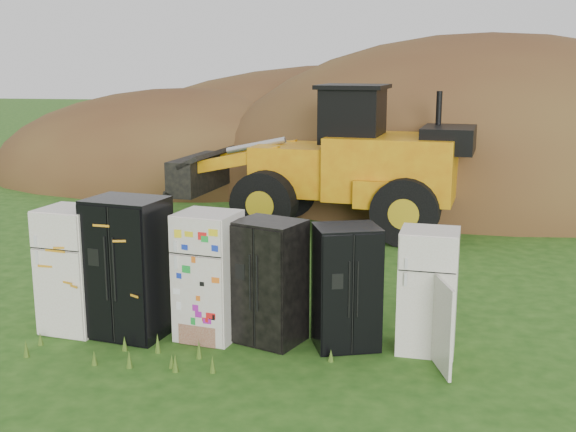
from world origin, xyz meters
The scene contains 11 objects.
ground centered at (0.00, 0.00, 0.00)m, with size 120.00×120.00×0.00m, color #204B14.
fridge_leftmost centered at (-2.46, 0.02, 0.89)m, with size 0.78×0.75×1.77m, color white, non-canonical shape.
fridge_black_side centered at (-1.62, -0.04, 0.97)m, with size 1.01×0.80×1.94m, color black, non-canonical shape.
fridge_sticker centered at (-0.50, 0.03, 0.88)m, with size 0.79×0.73×1.77m, color silver, non-canonical shape.
fridge_dark_mid centered at (0.34, 0.01, 0.84)m, with size 0.86×0.70×1.68m, color black, non-canonical shape.
fridge_black_right centered at (1.38, -0.02, 0.83)m, with size 0.83×0.69×1.65m, color black, non-canonical shape.
fridge_open_door centered at (2.45, 0.00, 0.82)m, with size 0.74×0.68×1.64m, color white, non-canonical shape.
wheel_loader centered at (0.22, 6.96, 1.63)m, with size 6.72×2.73×3.25m, color #D0960D, non-canonical shape.
dirt_mound_right centered at (4.62, 12.79, 0.00)m, with size 16.71×12.25×9.14m, color #4B2A18.
dirt_mound_left centered at (-4.86, 14.35, 0.00)m, with size 13.61×10.20×5.77m, color #4B2A18.
dirt_mound_back centered at (0.74, 17.29, 0.00)m, with size 20.68×13.79×7.31m, color #4B2A18.
Camera 1 is at (1.97, -9.18, 3.76)m, focal length 45.00 mm.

